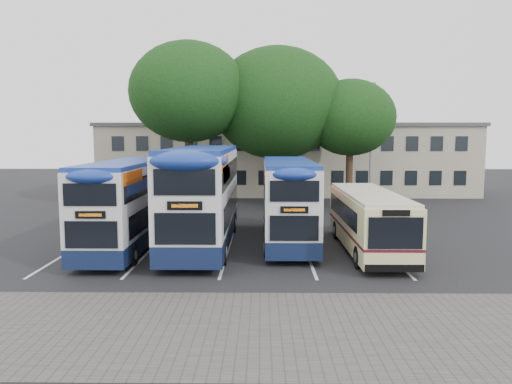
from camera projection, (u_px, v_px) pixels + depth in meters
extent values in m
plane|color=black|center=(322.00, 277.00, 18.24)|extent=(120.00, 120.00, 0.00)
cube|color=#595654|center=(270.00, 329.00, 13.29)|extent=(40.00, 6.00, 0.01)
cube|color=silver|center=(80.00, 246.00, 23.33)|extent=(0.12, 11.00, 0.01)
cube|color=silver|center=(154.00, 246.00, 23.29)|extent=(0.12, 11.00, 0.01)
cube|color=silver|center=(229.00, 246.00, 23.25)|extent=(0.12, 11.00, 0.01)
cube|color=silver|center=(304.00, 246.00, 23.21)|extent=(0.12, 11.00, 0.01)
cube|color=silver|center=(379.00, 246.00, 23.17)|extent=(0.12, 11.00, 0.01)
cube|color=#A69985|center=(286.00, 160.00, 44.73)|extent=(32.00, 8.00, 6.00)
cube|color=#4C4C4F|center=(287.00, 125.00, 44.39)|extent=(32.40, 8.40, 0.30)
cube|color=black|center=(289.00, 178.00, 40.88)|extent=(30.00, 0.06, 1.20)
cube|color=black|center=(289.00, 144.00, 40.57)|extent=(30.00, 0.06, 1.20)
cylinder|color=gray|center=(371.00, 144.00, 37.54)|extent=(0.14, 0.14, 9.00)
cube|color=gray|center=(372.00, 83.00, 37.03)|extent=(0.12, 0.80, 0.12)
cube|color=gray|center=(374.00, 84.00, 36.64)|extent=(0.25, 0.50, 0.12)
cylinder|color=black|center=(190.00, 167.00, 34.59)|extent=(0.50, 0.50, 5.96)
ellipsoid|color=black|center=(189.00, 92.00, 34.01)|extent=(8.06, 8.06, 6.85)
cylinder|color=black|center=(277.00, 168.00, 36.55)|extent=(0.50, 0.50, 5.50)
ellipsoid|color=black|center=(277.00, 103.00, 36.02)|extent=(9.51, 9.51, 8.09)
cylinder|color=black|center=(349.00, 175.00, 35.78)|extent=(0.50, 0.50, 4.72)
ellipsoid|color=black|center=(350.00, 118.00, 35.33)|extent=(6.37, 6.37, 5.41)
cube|color=#101C3E|center=(128.00, 235.00, 22.76)|extent=(2.27, 9.52, 0.73)
cube|color=silver|center=(126.00, 196.00, 22.57)|extent=(2.27, 9.52, 2.81)
cube|color=navy|center=(126.00, 164.00, 22.40)|extent=(2.22, 9.33, 0.27)
cube|color=black|center=(129.00, 212.00, 22.92)|extent=(2.31, 8.43, 0.91)
cube|color=black|center=(126.00, 182.00, 22.49)|extent=(2.31, 8.97, 0.82)
cube|color=orange|center=(133.00, 177.00, 19.32)|extent=(0.02, 2.90, 0.50)
cube|color=black|center=(90.00, 215.00, 17.82)|extent=(1.09, 0.06, 0.27)
cylinder|color=black|center=(122.00, 227.00, 25.54)|extent=(0.27, 0.91, 0.91)
cylinder|color=black|center=(162.00, 227.00, 25.52)|extent=(0.27, 0.91, 0.91)
cylinder|color=black|center=(81.00, 255.00, 19.69)|extent=(0.27, 0.91, 0.91)
cylinder|color=black|center=(132.00, 255.00, 19.67)|extent=(0.27, 0.91, 0.91)
cube|color=#101C3E|center=(203.00, 230.00, 23.35)|extent=(2.61, 10.95, 0.83)
cube|color=silver|center=(203.00, 187.00, 23.12)|extent=(2.61, 10.95, 3.23)
cube|color=navy|center=(202.00, 151.00, 22.93)|extent=(2.56, 10.73, 0.31)
cube|color=black|center=(204.00, 205.00, 23.53)|extent=(2.65, 9.70, 1.04)
cube|color=black|center=(203.00, 171.00, 23.04)|extent=(2.65, 10.33, 0.94)
cube|color=orange|center=(225.00, 163.00, 19.38)|extent=(0.02, 3.34, 0.57)
cube|color=black|center=(185.00, 206.00, 17.66)|extent=(1.25, 0.06, 0.31)
cylinder|color=black|center=(188.00, 223.00, 26.55)|extent=(0.31, 1.04, 1.04)
cylinder|color=black|center=(233.00, 223.00, 26.52)|extent=(0.31, 1.04, 1.04)
cylinder|color=black|center=(163.00, 252.00, 19.81)|extent=(0.31, 1.04, 1.04)
cylinder|color=black|center=(223.00, 252.00, 19.78)|extent=(0.31, 1.04, 1.04)
cube|color=#101C3E|center=(288.00, 229.00, 24.05)|extent=(2.25, 9.45, 0.72)
cube|color=silver|center=(288.00, 193.00, 23.85)|extent=(2.25, 9.45, 2.79)
cube|color=navy|center=(288.00, 163.00, 23.69)|extent=(2.21, 9.26, 0.27)
cube|color=black|center=(288.00, 208.00, 24.21)|extent=(2.29, 8.37, 0.90)
cube|color=black|center=(288.00, 180.00, 23.78)|extent=(2.29, 8.91, 0.81)
cube|color=orange|center=(319.00, 175.00, 20.63)|extent=(0.02, 2.88, 0.50)
cube|color=black|center=(294.00, 210.00, 19.14)|extent=(1.08, 0.06, 0.27)
cylinder|color=black|center=(266.00, 223.00, 26.81)|extent=(0.27, 0.90, 0.90)
cylinder|color=black|center=(304.00, 223.00, 26.79)|extent=(0.27, 0.90, 0.90)
cylinder|color=black|center=(267.00, 247.00, 20.99)|extent=(0.27, 0.90, 0.90)
cylinder|color=black|center=(316.00, 247.00, 20.97)|extent=(0.27, 0.90, 0.90)
cube|color=red|center=(310.00, 178.00, 24.89)|extent=(0.02, 3.60, 0.77)
cube|color=beige|center=(369.00, 220.00, 22.16)|extent=(2.21, 8.84, 2.25)
cube|color=beige|center=(369.00, 194.00, 22.03)|extent=(2.12, 8.49, 0.18)
cube|color=black|center=(367.00, 210.00, 22.56)|extent=(2.25, 7.07, 0.80)
cube|color=#52101D|center=(368.00, 228.00, 22.20)|extent=(2.24, 8.86, 0.11)
cube|color=black|center=(396.00, 233.00, 17.71)|extent=(1.94, 0.06, 1.15)
cylinder|color=black|center=(359.00, 257.00, 19.29)|extent=(0.27, 0.88, 0.88)
cylinder|color=black|center=(410.00, 258.00, 19.27)|extent=(0.27, 0.88, 0.88)
cylinder|color=black|center=(337.00, 230.00, 24.91)|extent=(0.27, 0.88, 0.88)
cylinder|color=black|center=(377.00, 230.00, 24.89)|extent=(0.27, 0.88, 0.88)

